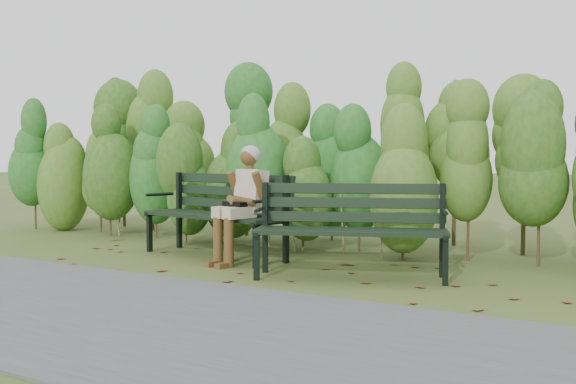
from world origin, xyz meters
The scene contains 7 objects.
ground centered at (0.00, 0.00, 0.00)m, with size 80.00×80.00×0.00m, color #435424.
footpath centered at (0.00, -2.20, 0.01)m, with size 60.00×2.50×0.01m, color #474749.
hedge_band centered at (0.00, 1.86, 1.26)m, with size 11.04×1.67×2.42m.
leaf_litter centered at (0.12, -0.03, 0.00)m, with size 5.65×2.20×0.01m.
bench_left centered at (-0.93, 0.41, 0.55)m, with size 1.93×0.92×0.93m.
bench_right centered at (0.90, 0.01, 0.51)m, with size 1.82×1.20×0.87m.
seated_woman centered at (-0.42, 0.13, 0.71)m, with size 0.49×0.71×1.23m.
Camera 1 is at (3.68, -5.56, 1.11)m, focal length 42.00 mm.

